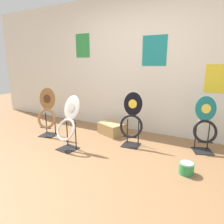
{
  "coord_description": "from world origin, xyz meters",
  "views": [
    {
      "loc": [
        1.38,
        -1.77,
        1.35
      ],
      "look_at": [
        -0.17,
        1.07,
        0.55
      ],
      "focal_mm": 32.0,
      "sensor_mm": 36.0,
      "label": 1
    }
  ],
  "objects_px": {
    "toilet_seat_display_teal_sax": "(205,125)",
    "storage_box": "(112,128)",
    "toilet_seat_display_white_plain": "(68,124)",
    "paint_can": "(186,168)",
    "toilet_seat_display_woodgrain": "(47,114)",
    "toilet_seat_display_jazz_black": "(132,121)"
  },
  "relations": [
    {
      "from": "toilet_seat_display_teal_sax",
      "to": "toilet_seat_display_woodgrain",
      "type": "bearing_deg",
      "value": -166.53
    },
    {
      "from": "toilet_seat_display_woodgrain",
      "to": "toilet_seat_display_white_plain",
      "type": "xyz_separation_m",
      "value": [
        0.75,
        -0.28,
        -0.0
      ]
    },
    {
      "from": "storage_box",
      "to": "toilet_seat_display_white_plain",
      "type": "bearing_deg",
      "value": -106.82
    },
    {
      "from": "toilet_seat_display_woodgrain",
      "to": "paint_can",
      "type": "xyz_separation_m",
      "value": [
        2.54,
        -0.18,
        -0.34
      ]
    },
    {
      "from": "toilet_seat_display_white_plain",
      "to": "paint_can",
      "type": "xyz_separation_m",
      "value": [
        1.79,
        0.1,
        -0.34
      ]
    },
    {
      "from": "paint_can",
      "to": "toilet_seat_display_woodgrain",
      "type": "bearing_deg",
      "value": 175.98
    },
    {
      "from": "toilet_seat_display_teal_sax",
      "to": "storage_box",
      "type": "height_order",
      "value": "toilet_seat_display_teal_sax"
    },
    {
      "from": "toilet_seat_display_jazz_black",
      "to": "paint_can",
      "type": "height_order",
      "value": "toilet_seat_display_jazz_black"
    },
    {
      "from": "toilet_seat_display_jazz_black",
      "to": "toilet_seat_display_white_plain",
      "type": "bearing_deg",
      "value": -144.56
    },
    {
      "from": "toilet_seat_display_woodgrain",
      "to": "toilet_seat_display_teal_sax",
      "type": "bearing_deg",
      "value": 13.47
    },
    {
      "from": "toilet_seat_display_white_plain",
      "to": "storage_box",
      "type": "distance_m",
      "value": 1.01
    },
    {
      "from": "toilet_seat_display_white_plain",
      "to": "paint_can",
      "type": "distance_m",
      "value": 1.82
    },
    {
      "from": "toilet_seat_display_woodgrain",
      "to": "storage_box",
      "type": "xyz_separation_m",
      "value": [
        1.03,
        0.64,
        -0.31
      ]
    },
    {
      "from": "toilet_seat_display_jazz_black",
      "to": "toilet_seat_display_white_plain",
      "type": "height_order",
      "value": "toilet_seat_display_jazz_black"
    },
    {
      "from": "toilet_seat_display_woodgrain",
      "to": "paint_can",
      "type": "distance_m",
      "value": 2.57
    },
    {
      "from": "toilet_seat_display_woodgrain",
      "to": "toilet_seat_display_teal_sax",
      "type": "xyz_separation_m",
      "value": [
        2.66,
        0.64,
        -0.0
      ]
    },
    {
      "from": "toilet_seat_display_teal_sax",
      "to": "paint_can",
      "type": "bearing_deg",
      "value": -98.15
    },
    {
      "from": "toilet_seat_display_jazz_black",
      "to": "storage_box",
      "type": "distance_m",
      "value": 0.72
    },
    {
      "from": "toilet_seat_display_teal_sax",
      "to": "paint_can",
      "type": "relative_size",
      "value": 4.7
    },
    {
      "from": "toilet_seat_display_jazz_black",
      "to": "paint_can",
      "type": "distance_m",
      "value": 1.13
    },
    {
      "from": "toilet_seat_display_woodgrain",
      "to": "toilet_seat_display_jazz_black",
      "type": "height_order",
      "value": "toilet_seat_display_woodgrain"
    },
    {
      "from": "toilet_seat_display_woodgrain",
      "to": "toilet_seat_display_teal_sax",
      "type": "relative_size",
      "value": 1.05
    }
  ]
}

